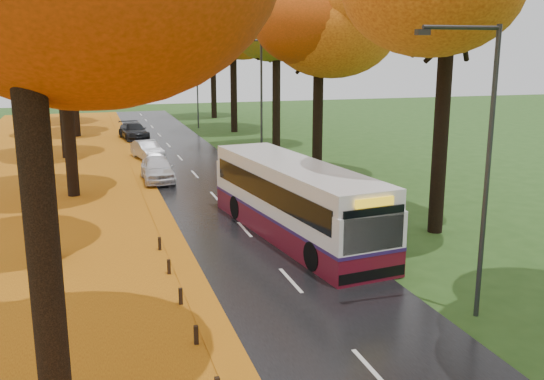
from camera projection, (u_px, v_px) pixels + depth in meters
name	position (u px, v px, depth m)	size (l,w,h in m)	color
road	(211.00, 193.00, 31.82)	(6.50, 90.00, 0.04)	black
centre_line	(211.00, 192.00, 31.81)	(0.12, 90.00, 0.01)	silver
leaf_verge	(28.00, 206.00, 29.26)	(12.00, 90.00, 0.02)	#97430D
leaf_drift	(153.00, 196.00, 30.94)	(0.90, 90.00, 0.01)	orange
trees_left	(54.00, 4.00, 29.54)	(9.20, 74.00, 13.88)	black
trees_right	(328.00, 7.00, 33.46)	(9.30, 74.20, 13.96)	black
streetlamp_near	(481.00, 152.00, 16.04)	(2.45, 0.18, 8.00)	#333538
streetlamp_mid	(257.00, 95.00, 36.54)	(2.45, 0.18, 8.00)	#333538
streetlamp_far	(194.00, 78.00, 57.03)	(2.45, 0.18, 8.00)	#333538
bus	(295.00, 198.00, 24.07)	(4.02, 11.51, 2.96)	#570D1B
car_white	(157.00, 169.00, 34.42)	(1.70, 4.23, 1.44)	silver
car_silver	(147.00, 150.00, 41.41)	(1.33, 3.80, 1.25)	#94969B
car_dark	(134.00, 131.00, 50.68)	(1.91, 4.71, 1.37)	black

